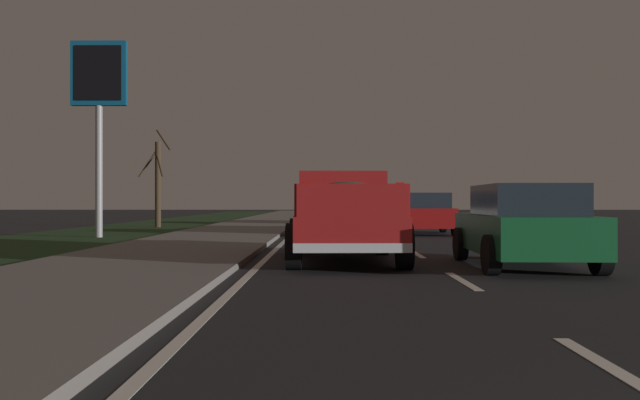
{
  "coord_description": "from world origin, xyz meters",
  "views": [
    {
      "loc": [
        -1.55,
        2.1,
        1.23
      ],
      "look_at": [
        13.74,
        2.25,
        1.26
      ],
      "focal_mm": 38.91,
      "sensor_mm": 36.0,
      "label": 1
    }
  ],
  "objects_px": {
    "pickup_truck": "(343,213)",
    "sedan_red": "(425,213)",
    "sedan_white": "(343,214)",
    "bare_tree_far": "(158,181)",
    "sedan_tan": "(334,210)",
    "gas_price_sign": "(99,90)",
    "sedan_green": "(523,225)"
  },
  "relations": [
    {
      "from": "sedan_red",
      "to": "sedan_white",
      "type": "bearing_deg",
      "value": 108.42
    },
    {
      "from": "gas_price_sign",
      "to": "sedan_red",
      "type": "bearing_deg",
      "value": -77.62
    },
    {
      "from": "pickup_truck",
      "to": "gas_price_sign",
      "type": "bearing_deg",
      "value": 41.44
    },
    {
      "from": "pickup_truck",
      "to": "sedan_white",
      "type": "height_order",
      "value": "pickup_truck"
    },
    {
      "from": "sedan_tan",
      "to": "gas_price_sign",
      "type": "distance_m",
      "value": 15.51
    },
    {
      "from": "sedan_green",
      "to": "gas_price_sign",
      "type": "height_order",
      "value": "gas_price_sign"
    },
    {
      "from": "gas_price_sign",
      "to": "sedan_white",
      "type": "bearing_deg",
      "value": -79.95
    },
    {
      "from": "gas_price_sign",
      "to": "bare_tree_far",
      "type": "distance_m",
      "value": 9.64
    },
    {
      "from": "pickup_truck",
      "to": "sedan_red",
      "type": "xyz_separation_m",
      "value": [
        11.71,
        -3.35,
        -0.2
      ]
    },
    {
      "from": "sedan_tan",
      "to": "bare_tree_far",
      "type": "height_order",
      "value": "bare_tree_far"
    },
    {
      "from": "sedan_white",
      "to": "gas_price_sign",
      "type": "height_order",
      "value": "gas_price_sign"
    },
    {
      "from": "pickup_truck",
      "to": "bare_tree_far",
      "type": "xyz_separation_m",
      "value": [
        18.41,
        8.35,
        1.22
      ]
    },
    {
      "from": "pickup_truck",
      "to": "sedan_white",
      "type": "xyz_separation_m",
      "value": [
        10.68,
        -0.24,
        -0.2
      ]
    },
    {
      "from": "sedan_red",
      "to": "gas_price_sign",
      "type": "bearing_deg",
      "value": 102.38
    },
    {
      "from": "sedan_white",
      "to": "bare_tree_far",
      "type": "distance_m",
      "value": 11.64
    },
    {
      "from": "sedan_tan",
      "to": "gas_price_sign",
      "type": "bearing_deg",
      "value": 146.86
    },
    {
      "from": "sedan_green",
      "to": "sedan_red",
      "type": "height_order",
      "value": "same"
    },
    {
      "from": "pickup_truck",
      "to": "sedan_red",
      "type": "bearing_deg",
      "value": -15.95
    },
    {
      "from": "pickup_truck",
      "to": "sedan_white",
      "type": "bearing_deg",
      "value": -1.27
    },
    {
      "from": "sedan_red",
      "to": "bare_tree_far",
      "type": "bearing_deg",
      "value": 60.22
    },
    {
      "from": "sedan_green",
      "to": "gas_price_sign",
      "type": "distance_m",
      "value": 16.15
    },
    {
      "from": "gas_price_sign",
      "to": "bare_tree_far",
      "type": "bearing_deg",
      "value": 1.46
    },
    {
      "from": "sedan_white",
      "to": "sedan_green",
      "type": "bearing_deg",
      "value": -165.64
    },
    {
      "from": "sedan_tan",
      "to": "gas_price_sign",
      "type": "relative_size",
      "value": 0.66
    },
    {
      "from": "gas_price_sign",
      "to": "sedan_green",
      "type": "bearing_deg",
      "value": -132.75
    },
    {
      "from": "sedan_green",
      "to": "sedan_tan",
      "type": "bearing_deg",
      "value": 8.11
    },
    {
      "from": "gas_price_sign",
      "to": "pickup_truck",
      "type": "bearing_deg",
      "value": -138.56
    },
    {
      "from": "sedan_white",
      "to": "gas_price_sign",
      "type": "distance_m",
      "value": 9.48
    },
    {
      "from": "pickup_truck",
      "to": "sedan_tan",
      "type": "bearing_deg",
      "value": -0.1
    },
    {
      "from": "pickup_truck",
      "to": "sedan_green",
      "type": "height_order",
      "value": "pickup_truck"
    },
    {
      "from": "pickup_truck",
      "to": "sedan_green",
      "type": "relative_size",
      "value": 1.23
    },
    {
      "from": "pickup_truck",
      "to": "gas_price_sign",
      "type": "relative_size",
      "value": 0.82
    }
  ]
}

